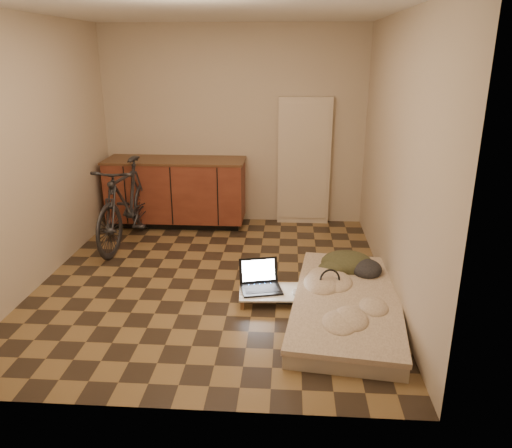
# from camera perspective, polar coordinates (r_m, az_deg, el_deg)

# --- Properties ---
(room_shell) EXTENTS (3.50, 4.00, 2.60)m
(room_shell) POSITION_cam_1_polar(r_m,az_deg,el_deg) (4.83, -5.20, 7.75)
(room_shell) COLOR brown
(room_shell) RESTS_ON ground
(cabinets) EXTENTS (1.84, 0.62, 0.91)m
(cabinets) POSITION_cam_1_polar(r_m,az_deg,el_deg) (6.79, -9.06, 3.66)
(cabinets) COLOR black
(cabinets) RESTS_ON ground
(appliance_panel) EXTENTS (0.70, 0.10, 1.70)m
(appliance_panel) POSITION_cam_1_polar(r_m,az_deg,el_deg) (6.77, 5.51, 7.09)
(appliance_panel) COLOR beige
(appliance_panel) RESTS_ON ground
(bicycle) EXTENTS (0.68, 1.79, 1.13)m
(bicycle) POSITION_cam_1_polar(r_m,az_deg,el_deg) (6.23, -14.55, 2.84)
(bicycle) COLOR black
(bicycle) RESTS_ON ground
(futon) EXTENTS (1.16, 2.04, 0.17)m
(futon) POSITION_cam_1_polar(r_m,az_deg,el_deg) (4.63, 10.35, -9.01)
(futon) COLOR #ADA08B
(futon) RESTS_ON ground
(clothing_pile) EXTENTS (0.60, 0.52, 0.22)m
(clothing_pile) POSITION_cam_1_polar(r_m,az_deg,el_deg) (5.12, 10.90, -3.83)
(clothing_pile) COLOR #373820
(clothing_pile) RESTS_ON futon
(headphones) EXTENTS (0.28, 0.27, 0.15)m
(headphones) POSITION_cam_1_polar(r_m,az_deg,el_deg) (4.71, 8.44, -6.24)
(headphones) COLOR black
(headphones) RESTS_ON futon
(lap_desk) EXTENTS (0.63, 0.43, 0.10)m
(lap_desk) POSITION_cam_1_polar(r_m,az_deg,el_deg) (4.76, 1.78, -7.81)
(lap_desk) COLOR brown
(lap_desk) RESTS_ON ground
(laptop) EXTENTS (0.44, 0.41, 0.26)m
(laptop) POSITION_cam_1_polar(r_m,az_deg,el_deg) (4.79, 0.50, -6.76)
(laptop) COLOR black
(laptop) RESTS_ON lap_desk
(mouse) EXTENTS (0.08, 0.12, 0.04)m
(mouse) POSITION_cam_1_polar(r_m,az_deg,el_deg) (4.70, 4.55, -7.79)
(mouse) COLOR silver
(mouse) RESTS_ON lap_desk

